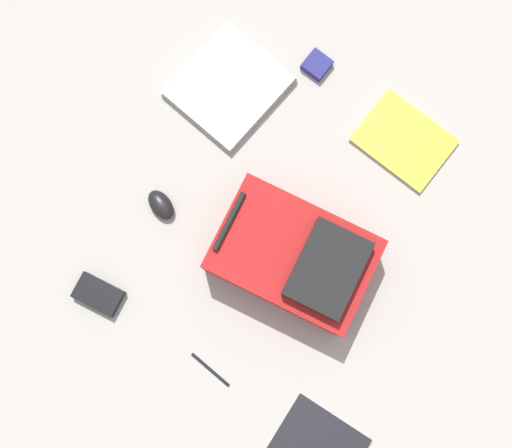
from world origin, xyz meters
The scene contains 9 objects.
ground_plane centered at (0.00, 0.00, 0.00)m, with size 3.58×3.58×0.00m, color gray.
backpack centered at (-0.06, -0.11, 0.09)m, with size 0.33×0.45×0.20m.
laptop centered at (0.27, 0.34, 0.02)m, with size 0.34×0.32×0.03m.
book_blue centered at (-0.45, -0.45, 0.01)m, with size 0.18×0.24×0.02m.
book_red centered at (0.42, -0.19, 0.01)m, with size 0.22×0.28×0.02m.
computer_mouse centered at (-0.14, 0.30, 0.02)m, with size 0.06×0.10×0.04m, color black.
power_brick centered at (-0.45, 0.30, 0.02)m, with size 0.08×0.13×0.03m, color black.
pen_black centered at (-0.45, -0.08, 0.00)m, with size 0.01×0.01×0.14m, color black.
earbud_pouch centered at (0.48, 0.15, 0.01)m, with size 0.07×0.07×0.03m, color navy.
Camera 1 is at (-0.24, -0.10, 1.74)m, focal length 41.92 mm.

